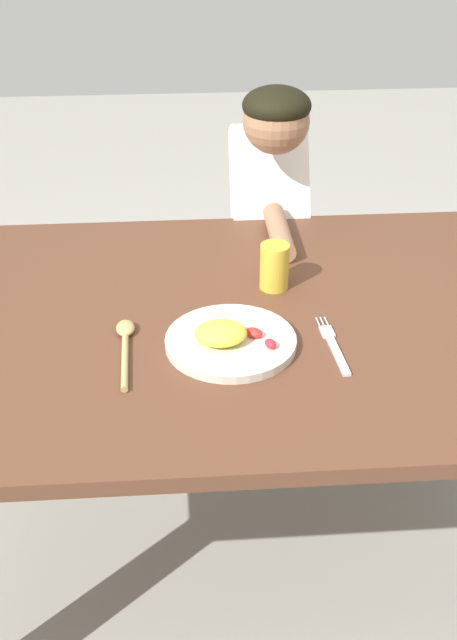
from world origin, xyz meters
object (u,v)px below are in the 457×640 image
object	(u,v)px
fork	(334,346)
person	(267,250)
spoon	(125,342)
plate	(229,340)
drinking_cup	(274,266)

from	to	relation	value
fork	person	size ratio (longest dim) A/B	0.19
person	spoon	bearing A→B (deg)	61.37
spoon	person	world-z (taller)	person
plate	drinking_cup	bearing A→B (deg)	62.94
spoon	plate	bearing A→B (deg)	-96.21
drinking_cup	person	size ratio (longest dim) A/B	0.10
plate	person	size ratio (longest dim) A/B	0.24
drinking_cup	person	distance (m)	0.48
spoon	drinking_cup	size ratio (longest dim) A/B	2.24
drinking_cup	fork	bearing A→B (deg)	-70.04
spoon	drinking_cup	bearing A→B (deg)	-58.26
plate	fork	size ratio (longest dim) A/B	1.26
fork	drinking_cup	distance (m)	0.26
fork	drinking_cup	xyz separation A→B (m)	(-0.09, 0.24, 0.05)
person	fork	bearing A→B (deg)	94.11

